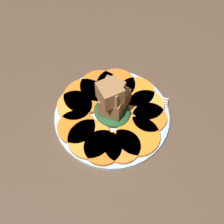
{
  "coord_description": "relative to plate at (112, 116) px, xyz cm",
  "views": [
    {
      "loc": [
        -21.32,
        29.04,
        60.59
      ],
      "look_at": [
        0.0,
        0.0,
        4.1
      ],
      "focal_mm": 50.0,
      "sensor_mm": 36.0,
      "label": 1
    }
  ],
  "objects": [
    {
      "name": "table_slab",
      "position": [
        0.0,
        0.0,
        -1.52
      ],
      "size": [
        120.0,
        120.0,
        2.0
      ],
      "primitive_type": "cube",
      "color": "#4C3828",
      "rests_on": "ground"
    },
    {
      "name": "center_pile",
      "position": [
        -0.03,
        -0.21,
        5.37
      ],
      "size": [
        8.11,
        7.83,
        10.73
      ],
      "color": "#1E4723",
      "rests_on": "plate"
    },
    {
      "name": "carrot_slice_5",
      "position": [
        4.0,
        7.25,
        1.03
      ],
      "size": [
        8.1,
        8.1,
        0.9
      ],
      "primitive_type": "cylinder",
      "color": "orange",
      "rests_on": "plate"
    },
    {
      "name": "carrot_slice_1",
      "position": [
        3.89,
        -6.83,
        1.03
      ],
      "size": [
        8.94,
        8.94,
        0.9
      ],
      "primitive_type": "cylinder",
      "color": "orange",
      "rests_on": "plate"
    },
    {
      "name": "carrot_slice_6",
      "position": [
        0.5,
        7.76,
        1.03
      ],
      "size": [
        9.1,
        9.1,
        0.9
      ],
      "primitive_type": "cylinder",
      "color": "orange",
      "rests_on": "plate"
    },
    {
      "name": "carrot_slice_7",
      "position": [
        -3.38,
        7.71,
        1.03
      ],
      "size": [
        7.83,
        7.83,
        0.9
      ],
      "primitive_type": "cylinder",
      "color": "orange",
      "rests_on": "plate"
    },
    {
      "name": "plate",
      "position": [
        0.0,
        0.0,
        0.0
      ],
      "size": [
        25.17,
        25.17,
        1.05
      ],
      "color": "#99B7D1",
      "rests_on": "table_slab"
    },
    {
      "name": "carrot_slice_8",
      "position": [
        -6.41,
        5.17,
        1.03
      ],
      "size": [
        7.52,
        7.52,
        0.9
      ],
      "primitive_type": "cylinder",
      "color": "orange",
      "rests_on": "plate"
    },
    {
      "name": "carrot_slice_2",
      "position": [
        6.63,
        -4.18,
        1.03
      ],
      "size": [
        8.99,
        8.99,
        0.9
      ],
      "primitive_type": "cylinder",
      "color": "orange",
      "rests_on": "plate"
    },
    {
      "name": "carrot_slice_4",
      "position": [
        7.76,
        3.29,
        1.03
      ],
      "size": [
        7.81,
        7.81,
        0.9
      ],
      "primitive_type": "cylinder",
      "color": "orange",
      "rests_on": "plate"
    },
    {
      "name": "fork",
      "position": [
        -0.37,
        -6.45,
        0.78
      ],
      "size": [
        17.35,
        8.33,
        0.4
      ],
      "rotation": [
        0.0,
        0.0,
        0.38
      ],
      "color": "silver",
      "rests_on": "plate"
    },
    {
      "name": "carrot_slice_0",
      "position": [
        -1.1,
        -7.79,
        1.03
      ],
      "size": [
        8.22,
        8.22,
        0.9
      ],
      "primitive_type": "cylinder",
      "color": "orange",
      "rests_on": "plate"
    },
    {
      "name": "carrot_slice_9",
      "position": [
        -7.63,
        1.35,
        1.03
      ],
      "size": [
        9.16,
        9.16,
        0.9
      ],
      "primitive_type": "cylinder",
      "color": "orange",
      "rests_on": "plate"
    },
    {
      "name": "carrot_slice_3",
      "position": [
        7.58,
        -0.28,
        1.03
      ],
      "size": [
        9.5,
        9.5,
        0.9
      ],
      "primitive_type": "cylinder",
      "color": "orange",
      "rests_on": "plate"
    },
    {
      "name": "carrot_slice_10",
      "position": [
        -7.15,
        -3.81,
        1.03
      ],
      "size": [
        7.45,
        7.45,
        0.9
      ],
      "primitive_type": "cylinder",
      "color": "orange",
      "rests_on": "plate"
    },
    {
      "name": "carrot_slice_11",
      "position": [
        -4.84,
        -6.14,
        1.03
      ],
      "size": [
        7.87,
        7.87,
        0.9
      ],
      "primitive_type": "cylinder",
      "color": "orange",
      "rests_on": "plate"
    }
  ]
}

